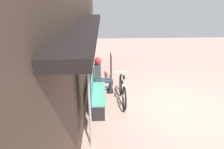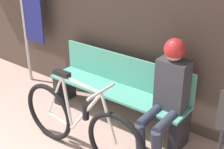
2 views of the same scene
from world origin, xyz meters
TOP-DOWN VIEW (x-y plane):
  - park_bench_near at (0.36, 2.20)m, footprint 1.93×0.42m
  - bicycle at (0.45, 1.38)m, footprint 1.69×0.40m
  - person_seated at (1.11, 2.08)m, footprint 0.34×0.65m

SIDE VIEW (x-z plane):
  - bicycle at x=0.45m, z-range -0.10..0.86m
  - park_bench_near at x=0.36m, z-range -0.01..0.85m
  - person_seated at x=1.11m, z-range 0.09..1.38m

